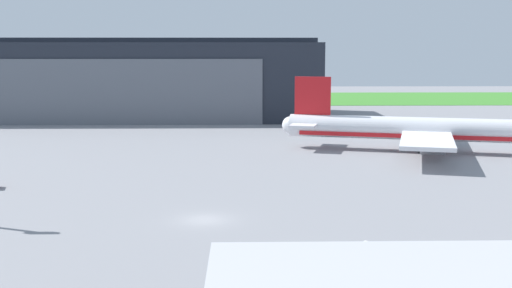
# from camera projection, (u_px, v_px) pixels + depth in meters

# --- Properties ---
(ground_plane) EXTENTS (440.00, 440.00, 0.00)m
(ground_plane) POSITION_uv_depth(u_px,v_px,m) (205.00, 220.00, 58.45)
(ground_plane) COLOR gray
(grass_field_strip) EXTENTS (440.00, 56.00, 0.08)m
(grass_field_strip) POSITION_uv_depth(u_px,v_px,m) (231.00, 98.00, 206.82)
(grass_field_strip) COLOR #408A2F
(grass_field_strip) RESTS_ON ground_plane
(maintenance_hangar) EXTENTS (109.21, 35.74, 18.39)m
(maintenance_hangar) POSITION_uv_depth(u_px,v_px,m) (84.00, 79.00, 149.33)
(maintenance_hangar) COLOR #232833
(maintenance_hangar) RESTS_ON ground_plane
(airliner_far_right) EXTENTS (45.62, 37.10, 11.38)m
(airliner_far_right) POSITION_uv_depth(u_px,v_px,m) (431.00, 130.00, 96.96)
(airliner_far_right) COLOR silver
(airliner_far_right) RESTS_ON ground_plane
(pushback_tractor) EXTENTS (4.93, 4.82, 2.12)m
(pushback_tractor) POSITION_uv_depth(u_px,v_px,m) (357.00, 260.00, 43.89)
(pushback_tractor) COLOR white
(pushback_tractor) RESTS_ON ground_plane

